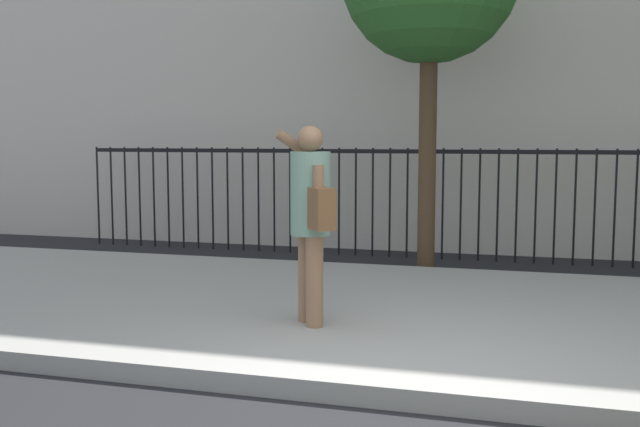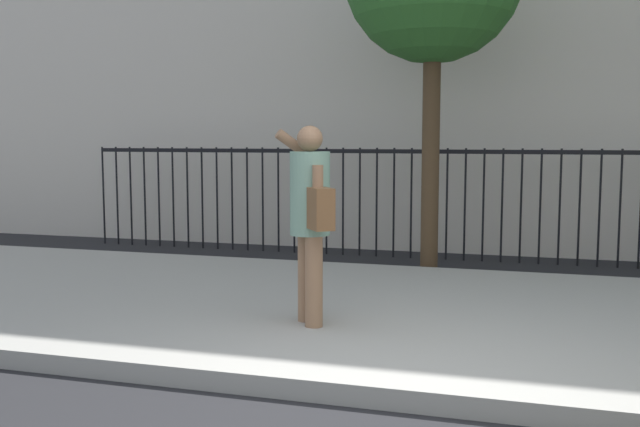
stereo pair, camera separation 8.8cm
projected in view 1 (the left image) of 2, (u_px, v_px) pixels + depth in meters
ground_plane at (404, 412)px, 4.54m from camera, size 60.00×60.00×0.00m
sidewalk at (441, 318)px, 6.64m from camera, size 28.00×4.40×0.15m
iron_fence at (470, 189)px, 10.08m from camera, size 12.03×0.04×1.60m
pedestrian_on_phone at (311, 210)px, 6.01m from camera, size 0.64×0.71×1.69m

